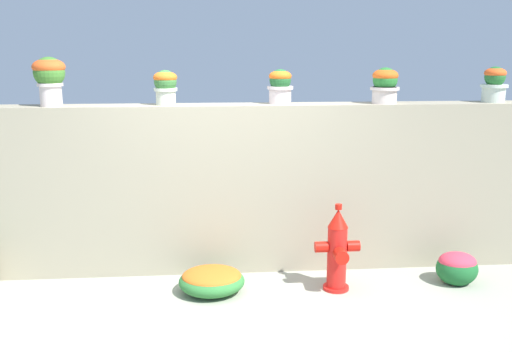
{
  "coord_description": "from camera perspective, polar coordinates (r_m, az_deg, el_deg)",
  "views": [
    {
      "loc": [
        -0.14,
        -4.76,
        2.32
      ],
      "look_at": [
        0.32,
        0.81,
        1.04
      ],
      "focal_mm": 40.24,
      "sensor_mm": 36.0,
      "label": 1
    }
  ],
  "objects": [
    {
      "name": "potted_plant_1",
      "position": [
        5.94,
        -19.86,
        9.4
      ],
      "size": [
        0.31,
        0.31,
        0.47
      ],
      "color": "silver",
      "rests_on": "stone_wall"
    },
    {
      "name": "ground_plane",
      "position": [
        5.29,
        -2.79,
        -13.09
      ],
      "size": [
        24.0,
        24.0,
        0.0
      ],
      "primitive_type": "plane",
      "color": "#9B9C8A"
    },
    {
      "name": "potted_plant_2",
      "position": [
        5.8,
        -9.0,
        8.97
      ],
      "size": [
        0.24,
        0.24,
        0.34
      ],
      "color": "beige",
      "rests_on": "stone_wall"
    },
    {
      "name": "potted_plant_5",
      "position": [
        6.49,
        22.62,
        8.54
      ],
      "size": [
        0.28,
        0.28,
        0.37
      ],
      "color": "silver",
      "rests_on": "stone_wall"
    },
    {
      "name": "flower_bush_left",
      "position": [
        5.58,
        -4.42,
        -10.24
      ],
      "size": [
        0.63,
        0.57,
        0.25
      ],
      "color": "#327A37",
      "rests_on": "ground"
    },
    {
      "name": "stone_wall",
      "position": [
        5.95,
        -3.22,
        -1.24
      ],
      "size": [
        6.35,
        0.36,
        1.74
      ],
      "primitive_type": "cube",
      "color": "gray",
      "rests_on": "ground"
    },
    {
      "name": "flower_bush_right",
      "position": [
        6.09,
        19.36,
        -8.49
      ],
      "size": [
        0.41,
        0.37,
        0.33
      ],
      "color": "#1C5F2B",
      "rests_on": "ground"
    },
    {
      "name": "fire_hydrant",
      "position": [
        5.58,
        8.08,
        -7.4
      ],
      "size": [
        0.43,
        0.35,
        0.86
      ],
      "color": "red",
      "rests_on": "ground"
    },
    {
      "name": "potted_plant_4",
      "position": [
        6.01,
        12.7,
        8.95
      ],
      "size": [
        0.29,
        0.29,
        0.36
      ],
      "color": "beige",
      "rests_on": "stone_wall"
    },
    {
      "name": "potted_plant_3",
      "position": [
        5.85,
        2.42,
        9.07
      ],
      "size": [
        0.26,
        0.26,
        0.35
      ],
      "color": "beige",
      "rests_on": "stone_wall"
    }
  ]
}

